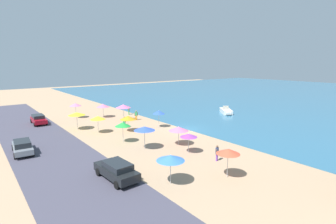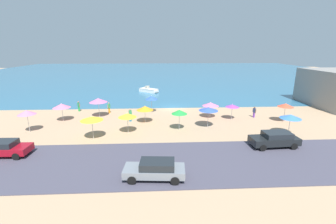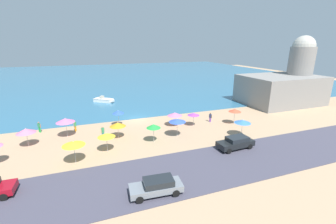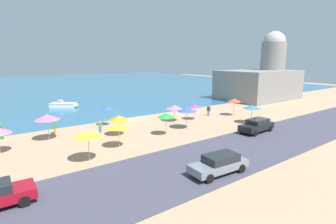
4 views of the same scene
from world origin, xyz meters
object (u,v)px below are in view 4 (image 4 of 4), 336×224
beach_umbrella_2 (166,115)px  bather_0 (1,131)px  bather_2 (209,110)px  parked_car_0 (219,163)px  parked_car_1 (257,125)px  beach_umbrella_8 (234,100)px  beach_umbrella_6 (118,126)px  beach_umbrella_7 (252,107)px  bather_1 (100,128)px  skiff_nearshore (63,105)px  beach_umbrella_1 (194,106)px  beach_umbrella_4 (174,107)px  beach_umbrella_3 (119,118)px  bather_3 (54,126)px  beach_umbrella_5 (107,108)px  harbor_fortress (262,79)px  beach_umbrella_0 (187,110)px  beach_umbrella_10 (47,117)px  beach_umbrella_9 (88,134)px

beach_umbrella_2 → bather_0: size_ratio=1.59×
bather_2 → parked_car_0: bather_2 is taller
parked_car_1 → beach_umbrella_8: bearing=55.5°
beach_umbrella_6 → beach_umbrella_7: bearing=-5.0°
bather_1 → skiff_nearshore: bather_1 is taller
beach_umbrella_1 → beach_umbrella_4: size_ratio=0.94×
beach_umbrella_3 → beach_umbrella_1: bearing=3.7°
beach_umbrella_4 → parked_car_1: beach_umbrella_4 is taller
bather_3 → beach_umbrella_4: bearing=-11.4°
beach_umbrella_3 → skiff_nearshore: bearing=90.6°
beach_umbrella_5 → harbor_fortress: (36.06, 2.53, 1.89)m
bather_2 → beach_umbrella_4: bearing=177.6°
harbor_fortress → beach_umbrella_0: bearing=-161.9°
beach_umbrella_10 → beach_umbrella_7: bearing=-19.3°
beach_umbrella_2 → beach_umbrella_6: size_ratio=1.06×
beach_umbrella_0 → harbor_fortress: (29.03, 9.49, 1.83)m
beach_umbrella_5 → bather_3: beach_umbrella_5 is taller
beach_umbrella_4 → parked_car_0: bearing=-116.9°
beach_umbrella_6 → bather_0: beach_umbrella_6 is taller
beach_umbrella_3 → bather_0: (-10.47, 5.97, -1.06)m
beach_umbrella_0 → beach_umbrella_5: 9.89m
beach_umbrella_8 → bather_2: 4.01m
beach_umbrella_4 → bather_1: beach_umbrella_4 is taller
beach_umbrella_8 → parked_car_1: size_ratio=0.55×
parked_car_1 → parked_car_0: bearing=-156.7°
beach_umbrella_6 → parked_car_1: 15.61m
beach_umbrella_8 → bather_2: size_ratio=1.63×
parked_car_0 → skiff_nearshore: 34.40m
bather_3 → parked_car_0: 19.25m
beach_umbrella_3 → beach_umbrella_8: 18.27m
beach_umbrella_0 → bather_1: size_ratio=1.47×
beach_umbrella_3 → harbor_fortress: (36.81, 7.27, 2.21)m
beach_umbrella_3 → beach_umbrella_9: bearing=-135.1°
beach_umbrella_0 → beach_umbrella_4: (1.20, 3.91, -0.40)m
beach_umbrella_10 → skiff_nearshore: (6.38, 18.23, -1.94)m
beach_umbrella_3 → beach_umbrella_6: 4.05m
beach_umbrella_2 → beach_umbrella_4: 6.72m
beach_umbrella_7 → skiff_nearshore: (-16.49, 26.25, -1.69)m
beach_umbrella_5 → beach_umbrella_9: 11.72m
beach_umbrella_1 → skiff_nearshore: 23.59m
beach_umbrella_0 → skiff_nearshore: 24.67m
beach_umbrella_4 → beach_umbrella_0: bearing=-107.0°
beach_umbrella_1 → beach_umbrella_4: (-2.76, 0.93, 0.02)m
beach_umbrella_9 → harbor_fortress: (42.13, 12.56, 1.86)m
beach_umbrella_8 → beach_umbrella_10: 25.11m
beach_umbrella_3 → bather_0: 12.10m
beach_umbrella_9 → harbor_fortress: 44.00m
beach_umbrella_10 → bather_1: (4.63, -2.33, -1.41)m
beach_umbrella_3 → beach_umbrella_6: (-1.81, -3.62, 0.15)m
beach_umbrella_1 → bather_3: (-17.32, 3.86, -0.99)m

